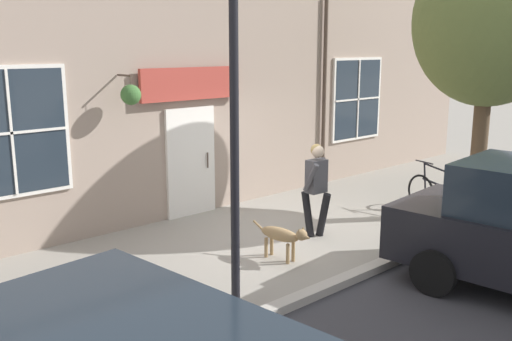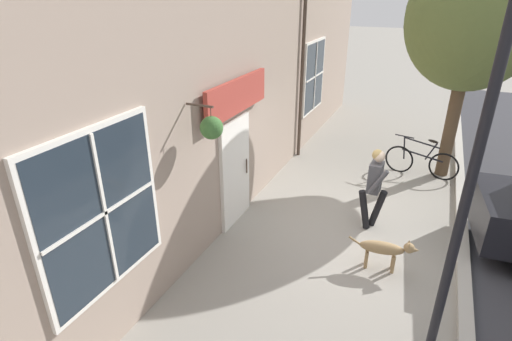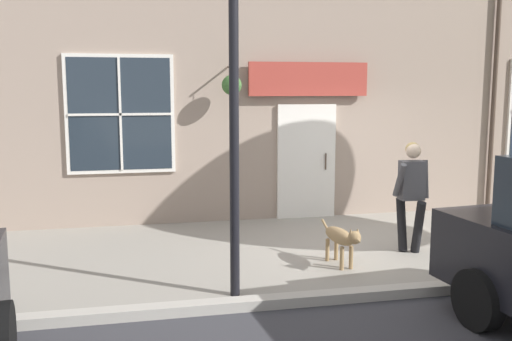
{
  "view_description": "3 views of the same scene",
  "coord_description": "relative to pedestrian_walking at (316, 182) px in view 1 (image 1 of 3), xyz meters",
  "views": [
    {
      "loc": [
        6.65,
        -6.85,
        3.23
      ],
      "look_at": [
        -0.48,
        -0.41,
        1.13
      ],
      "focal_mm": 40.0,
      "sensor_mm": 36.0,
      "label": 1
    },
    {
      "loc": [
        1.04,
        -6.76,
        4.28
      ],
      "look_at": [
        -1.37,
        -1.38,
        1.57
      ],
      "focal_mm": 28.0,
      "sensor_mm": 36.0,
      "label": 2
    },
    {
      "loc": [
        7.82,
        -3.68,
        2.39
      ],
      "look_at": [
        -0.38,
        -1.91,
        1.18
      ],
      "focal_mm": 40.0,
      "sensor_mm": 36.0,
      "label": 3
    }
  ],
  "objects": [
    {
      "name": "street_lamp",
      "position": [
        1.21,
        -2.82,
        2.28
      ],
      "size": [
        0.32,
        0.32,
        4.99
      ],
      "color": "black",
      "rests_on": "ground_plane"
    },
    {
      "name": "leaning_bicycle",
      "position": [
        0.73,
        2.92,
        -0.59
      ],
      "size": [
        1.73,
        0.25,
        1.0
      ],
      "color": "black",
      "rests_on": "ground_plane"
    },
    {
      "name": "ground_plane",
      "position": [
        -0.34,
        -0.24,
        -0.97
      ],
      "size": [
        90.0,
        90.0,
        0.0
      ],
      "primitive_type": "plane",
      "color": "gray"
    },
    {
      "name": "street_tree_by_curb",
      "position": [
        1.25,
        3.3,
        2.63
      ],
      "size": [
        2.83,
        2.63,
        5.24
      ],
      "color": "brown",
      "rests_on": "ground_plane"
    },
    {
      "name": "storefront_facade",
      "position": [
        -2.68,
        -0.24,
        1.51
      ],
      "size": [
        0.95,
        18.0,
        4.94
      ],
      "color": "gray",
      "rests_on": "ground_plane"
    },
    {
      "name": "dog_on_leash",
      "position": [
        0.43,
        -1.23,
        -0.57
      ],
      "size": [
        1.11,
        0.31,
        0.6
      ],
      "color": "#997A51",
      "rests_on": "ground_plane"
    },
    {
      "name": "pedestrian_walking",
      "position": [
        0.0,
        0.0,
        0.0
      ],
      "size": [
        0.52,
        0.56,
        1.63
      ],
      "color": "black",
      "rests_on": "ground_plane"
    }
  ]
}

